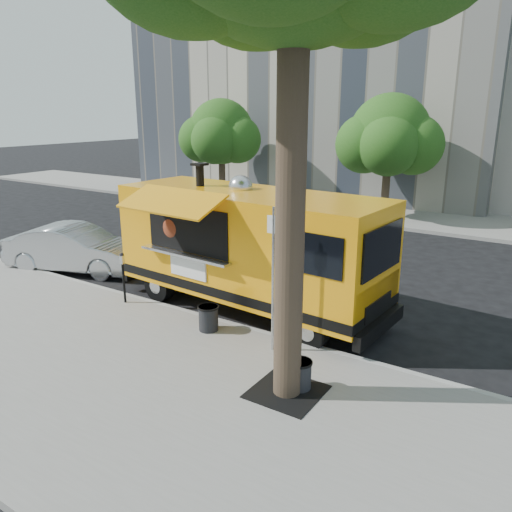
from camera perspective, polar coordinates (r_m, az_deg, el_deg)
The scene contains 13 objects.
ground at distance 12.52m, azimuth -0.56°, elevation -6.78°, with size 120.00×120.00×0.00m, color black.
sidewalk at distance 9.76m, azimuth -14.01°, elevation -13.96°, with size 60.00×6.00×0.15m, color gray.
curb at distance 11.79m, azimuth -3.08°, elevation -7.93°, with size 60.00×0.14×0.16m, color #999993.
far_sidewalk at distance 24.45m, azimuth 17.19°, elevation 4.22°, with size 60.00×5.00×0.15m, color gray.
tree_well at distance 9.12m, azimuth 3.53°, elevation -15.21°, with size 1.20×1.20×0.02m, color black.
far_tree_a at distance 27.35m, azimuth -3.99°, elevation 13.96°, with size 3.42×3.42×5.36m.
far_tree_b at distance 23.51m, azimuth 15.02°, elevation 13.20°, with size 3.60×3.60×5.50m.
sign_post at distance 9.87m, azimuth 1.97°, elevation -1.80°, with size 0.28×0.06×3.00m.
parking_meter at distance 13.08m, azimuth -14.96°, elevation -1.74°, with size 0.11×0.11×1.33m.
food_truck at distance 12.35m, azimuth -1.01°, elevation 1.18°, with size 7.39×3.62×3.59m.
sedan at distance 16.66m, azimuth -19.89°, elevation 0.81°, with size 1.54×4.42×1.46m, color #ACAEB3.
trash_bin_left at distance 9.10m, azimuth 5.02°, elevation -13.26°, with size 0.45×0.45×0.53m.
trash_bin_right at distance 11.31m, azimuth -5.46°, elevation -6.98°, with size 0.48×0.48×0.57m.
Camera 1 is at (6.35, -9.60, 4.93)m, focal length 35.00 mm.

